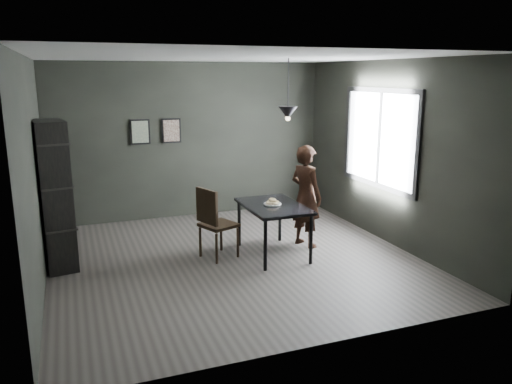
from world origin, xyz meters
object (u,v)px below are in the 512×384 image
object	(u,v)px
woman	(306,196)
wood_chair	(213,219)
cafe_table	(273,210)
white_plate	(272,204)
pendant_lamp	(288,113)
shelf_unit	(54,196)

from	to	relation	value
woman	wood_chair	world-z (taller)	woman
cafe_table	white_plate	xyz separation A→B (m)	(-0.01, 0.01, 0.08)
pendant_lamp	woman	bearing A→B (deg)	14.36
cafe_table	woman	bearing A→B (deg)	17.48
wood_chair	shelf_unit	xyz separation A→B (m)	(-2.06, 0.42, 0.41)
white_plate	pendant_lamp	distance (m)	1.32
wood_chair	pendant_lamp	xyz separation A→B (m)	(1.11, -0.05, 1.46)
wood_chair	shelf_unit	distance (m)	2.15
cafe_table	pendant_lamp	bearing A→B (deg)	21.80
shelf_unit	pendant_lamp	xyz separation A→B (m)	(3.17, -0.47, 1.05)
shelf_unit	woman	bearing A→B (deg)	-15.01
wood_chair	pendant_lamp	size ratio (longest dim) A/B	1.20
woman	shelf_unit	bearing A→B (deg)	62.91
woman	shelf_unit	xyz separation A→B (m)	(-3.53, 0.38, 0.22)
woman	white_plate	bearing A→B (deg)	85.49
cafe_table	shelf_unit	xyz separation A→B (m)	(-2.92, 0.57, 0.33)
white_plate	woman	bearing A→B (deg)	16.47
white_plate	wood_chair	xyz separation A→B (m)	(-0.84, 0.14, -0.17)
cafe_table	white_plate	size ratio (longest dim) A/B	5.22
shelf_unit	cafe_table	bearing A→B (deg)	-19.96
white_plate	wood_chair	size ratio (longest dim) A/B	0.22
shelf_unit	pendant_lamp	world-z (taller)	pendant_lamp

